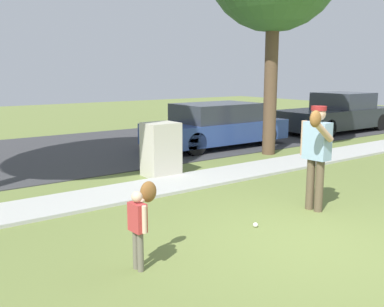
{
  "coord_description": "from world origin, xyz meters",
  "views": [
    {
      "loc": [
        -4.62,
        -3.64,
        2.3
      ],
      "look_at": [
        -0.53,
        1.93,
        1.0
      ],
      "focal_mm": 40.95,
      "sensor_mm": 36.0,
      "label": 1
    }
  ],
  "objects_px": {
    "parked_pickup_dark": "(337,114)",
    "person_child": "(141,214)",
    "person_adult": "(316,147)",
    "utility_cabinet": "(161,149)",
    "parked_wagon_blue": "(216,126)",
    "baseball": "(255,225)"
  },
  "relations": [
    {
      "from": "parked_pickup_dark",
      "to": "person_child",
      "type": "bearing_deg",
      "value": 26.33
    },
    {
      "from": "person_adult",
      "to": "person_child",
      "type": "bearing_deg",
      "value": -0.97
    },
    {
      "from": "person_child",
      "to": "utility_cabinet",
      "type": "height_order",
      "value": "utility_cabinet"
    },
    {
      "from": "utility_cabinet",
      "to": "parked_wagon_blue",
      "type": "height_order",
      "value": "parked_wagon_blue"
    },
    {
      "from": "person_adult",
      "to": "person_child",
      "type": "relative_size",
      "value": 1.74
    },
    {
      "from": "person_adult",
      "to": "baseball",
      "type": "relative_size",
      "value": 23.64
    },
    {
      "from": "utility_cabinet",
      "to": "parked_wagon_blue",
      "type": "distance_m",
      "value": 4.08
    },
    {
      "from": "parked_wagon_blue",
      "to": "person_adult",
      "type": "bearing_deg",
      "value": 65.16
    },
    {
      "from": "utility_cabinet",
      "to": "parked_pickup_dark",
      "type": "distance_m",
      "value": 9.69
    },
    {
      "from": "baseball",
      "to": "utility_cabinet",
      "type": "bearing_deg",
      "value": 80.19
    },
    {
      "from": "person_adult",
      "to": "person_child",
      "type": "height_order",
      "value": "person_adult"
    },
    {
      "from": "baseball",
      "to": "parked_pickup_dark",
      "type": "xyz_separation_m",
      "value": [
        10.07,
        5.82,
        0.64
      ]
    },
    {
      "from": "baseball",
      "to": "parked_wagon_blue",
      "type": "bearing_deg",
      "value": 55.35
    },
    {
      "from": "person_child",
      "to": "parked_pickup_dark",
      "type": "distance_m",
      "value": 13.51
    },
    {
      "from": "parked_wagon_blue",
      "to": "utility_cabinet",
      "type": "bearing_deg",
      "value": 33.04
    },
    {
      "from": "utility_cabinet",
      "to": "person_adult",
      "type": "bearing_deg",
      "value": -78.92
    },
    {
      "from": "person_adult",
      "to": "parked_wagon_blue",
      "type": "distance_m",
      "value": 6.46
    },
    {
      "from": "person_child",
      "to": "person_adult",
      "type": "bearing_deg",
      "value": -0.97
    },
    {
      "from": "person_adult",
      "to": "parked_pickup_dark",
      "type": "distance_m",
      "value": 10.5
    },
    {
      "from": "parked_pickup_dark",
      "to": "parked_wagon_blue",
      "type": "bearing_deg",
      "value": -0.29
    },
    {
      "from": "person_child",
      "to": "baseball",
      "type": "relative_size",
      "value": 13.56
    },
    {
      "from": "utility_cabinet",
      "to": "person_child",
      "type": "bearing_deg",
      "value": -125.09
    }
  ]
}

